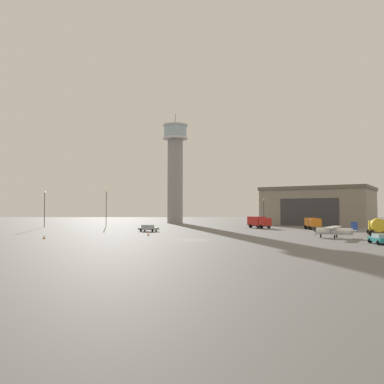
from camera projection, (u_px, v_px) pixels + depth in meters
ground_plane at (194, 240)px, 59.54m from camera, size 400.00×400.00×0.00m
control_tower at (177, 167)px, 138.74m from camera, size 8.72×8.72×38.64m
hangar at (321, 206)px, 122.80m from camera, size 38.88×36.63×11.52m
airplane_white at (337, 230)px, 63.49m from camera, size 6.79×8.46×2.65m
truck_box_orange at (315, 223)px, 92.40m from camera, size 3.48×6.51×2.66m
truck_box_red at (261, 222)px, 98.97m from camera, size 5.42×6.87×2.88m
truck_fuel_tanker_yellow at (380, 226)px, 70.08m from camera, size 4.85×7.54×3.04m
car_teal at (383, 239)px, 51.95m from camera, size 2.56×4.61×1.37m
car_silver at (150, 228)px, 83.37m from camera, size 4.47×3.18×1.37m
light_post_west at (266, 210)px, 107.78m from camera, size 0.44×0.44×7.56m
light_post_east at (108, 205)px, 113.16m from camera, size 0.44×0.44×10.10m
light_post_north at (47, 206)px, 103.73m from camera, size 0.44×0.44×9.35m
traffic_cone_near_left at (150, 234)px, 70.36m from camera, size 0.36×0.36×0.63m
traffic_cone_near_right at (46, 237)px, 62.46m from camera, size 0.36×0.36×0.56m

